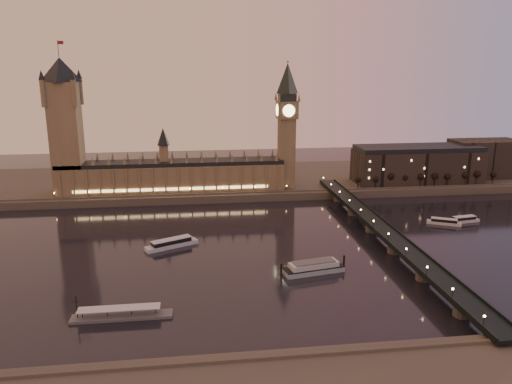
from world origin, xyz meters
TOP-DOWN VIEW (x-y plane):
  - ground at (0.00, 0.00)m, footprint 700.00×700.00m
  - far_embankment at (30.00, 165.00)m, footprint 560.00×130.00m
  - palace_of_westminster at (-40.12, 120.99)m, footprint 180.00×26.62m
  - victoria_tower at (-120.00, 121.00)m, footprint 31.68×31.68m
  - big_ben at (53.99, 120.99)m, footprint 17.68×17.68m
  - westminster_bridge at (91.61, 0.00)m, footprint 13.20×260.00m
  - city_block at (194.94, 130.93)m, footprint 155.00×45.00m
  - bare_tree_0 at (114.43, 109.00)m, footprint 5.29×5.29m
  - bare_tree_1 at (127.49, 109.00)m, footprint 5.29×5.29m
  - bare_tree_2 at (140.56, 109.00)m, footprint 5.29×5.29m
  - bare_tree_3 at (153.63, 109.00)m, footprint 5.29×5.29m
  - bare_tree_4 at (166.70, 109.00)m, footprint 5.29×5.29m
  - bare_tree_5 at (179.77, 109.00)m, footprint 5.29×5.29m
  - bare_tree_6 at (192.84, 109.00)m, footprint 5.29×5.29m
  - bare_tree_7 at (205.90, 109.00)m, footprint 5.29×5.29m
  - bare_tree_8 at (218.97, 109.00)m, footprint 5.29×5.29m
  - bare_tree_9 at (232.04, 109.00)m, footprint 5.29×5.29m
  - cruise_boat_a at (-37.51, 7.30)m, footprint 32.28×20.64m
  - cruise_boat_b at (147.30, 27.57)m, footprint 22.65×14.99m
  - cruise_boat_c at (163.74, 30.38)m, footprint 22.06×9.03m
  - moored_barge at (38.60, -40.66)m, footprint 36.91×15.11m
  - pontoon_pier at (-56.28, -77.59)m, footprint 43.61×7.27m

SIDE VIEW (x-z plane):
  - ground at x=0.00m, z-range 0.00..0.00m
  - pontoon_pier at x=-56.28m, z-range -4.56..7.07m
  - cruise_boat_b at x=147.30m, z-range -0.25..3.90m
  - cruise_boat_c at x=163.74m, z-range -0.25..4.03m
  - cruise_boat_a at x=-37.51m, z-range -0.31..4.89m
  - moored_barge at x=38.60m, z-range -0.54..6.35m
  - far_embankment at x=30.00m, z-range 0.00..6.00m
  - westminster_bridge at x=91.61m, z-range -2.13..13.17m
  - bare_tree_0 at x=114.43m, z-range 8.63..19.38m
  - bare_tree_1 at x=127.49m, z-range 8.63..19.38m
  - bare_tree_2 at x=140.56m, z-range 8.63..19.38m
  - bare_tree_3 at x=153.63m, z-range 8.63..19.38m
  - bare_tree_4 at x=166.70m, z-range 8.63..19.38m
  - bare_tree_5 at x=179.77m, z-range 8.63..19.38m
  - bare_tree_6 at x=192.84m, z-range 8.63..19.38m
  - bare_tree_7 at x=205.90m, z-range 8.63..19.38m
  - bare_tree_8 at x=218.97m, z-range 8.63..19.38m
  - bare_tree_9 at x=232.04m, z-range 8.63..19.38m
  - palace_of_westminster at x=-40.12m, z-range -4.29..47.71m
  - city_block at x=194.94m, z-range 5.24..39.24m
  - big_ben at x=53.99m, z-range 11.95..115.95m
  - victoria_tower at x=-120.00m, z-range 6.79..124.79m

